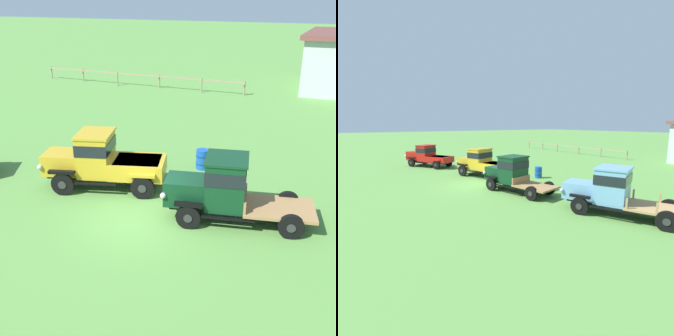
{
  "view_description": "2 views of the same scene",
  "coord_description": "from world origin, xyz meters",
  "views": [
    {
      "loc": [
        6.0,
        -11.36,
        7.14
      ],
      "look_at": [
        -0.04,
        2.4,
        1.0
      ],
      "focal_mm": 45.0,
      "sensor_mm": 36.0,
      "label": 1
    },
    {
      "loc": [
        15.93,
        -8.31,
        4.31
      ],
      "look_at": [
        -0.04,
        2.4,
        1.0
      ],
      "focal_mm": 28.0,
      "sensor_mm": 36.0,
      "label": 2
    }
  ],
  "objects": [
    {
      "name": "paddock_fence",
      "position": [
        -10.76,
        20.47,
        0.83
      ],
      "size": [
        18.5,
        0.69,
        1.13
      ],
      "color": "#997F60",
      "rests_on": "ground"
    },
    {
      "name": "vintage_truck_midrow_center",
      "position": [
        2.5,
        1.14,
        1.18
      ],
      "size": [
        5.3,
        2.79,
        2.27
      ],
      "color": "black",
      "rests_on": "ground"
    },
    {
      "name": "oil_drum_beside_row",
      "position": [
        0.39,
        5.21,
        0.44
      ],
      "size": [
        0.59,
        0.59,
        0.89
      ],
      "color": "#1951B2",
      "rests_on": "ground"
    },
    {
      "name": "vintage_truck_far_side",
      "position": [
        8.59,
        2.58,
        1.18
      ],
      "size": [
        5.81,
        3.78,
        2.27
      ],
      "color": "black",
      "rests_on": "ground"
    },
    {
      "name": "vintage_truck_foreground_near",
      "position": [
        -9.98,
        -0.35,
        1.07
      ],
      "size": [
        5.24,
        3.83,
        2.15
      ],
      "color": "black",
      "rests_on": "ground"
    },
    {
      "name": "ground_plane",
      "position": [
        0.0,
        0.0,
        0.0
      ],
      "size": [
        240.0,
        240.0,
        0.0
      ],
      "primitive_type": "plane",
      "color": "#5B9342"
    },
    {
      "name": "vintage_truck_second_in_line",
      "position": [
        -2.61,
        1.79,
        1.15
      ],
      "size": [
        5.13,
        3.19,
        2.28
      ],
      "color": "black",
      "rests_on": "ground"
    }
  ]
}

